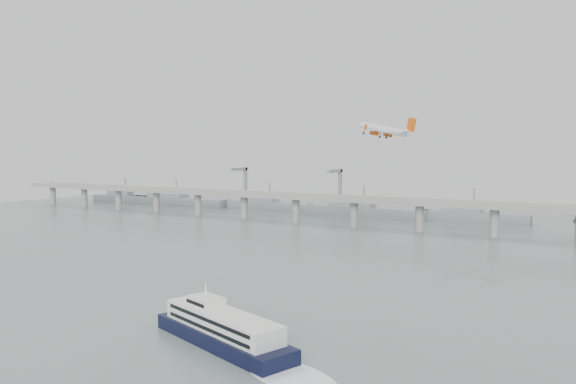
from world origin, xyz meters
The scene contains 5 objects.
ground centered at (0.00, 0.00, 0.00)m, with size 900.00×900.00×0.00m, color slate.
bridge centered at (-1.15, 200.00, 17.65)m, with size 800.00×22.00×23.90m.
distant_fleet centered at (-155.36, 265.08, 6.22)m, with size 453.00×60.90×40.00m.
ferry centered at (43.95, -54.73, 4.52)m, with size 85.71×35.82×16.66m.
airliner centered at (30.96, 103.27, 67.48)m, with size 39.26×36.34×10.60m.
Camera 1 is at (142.01, -180.79, 55.60)m, focal length 35.00 mm.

